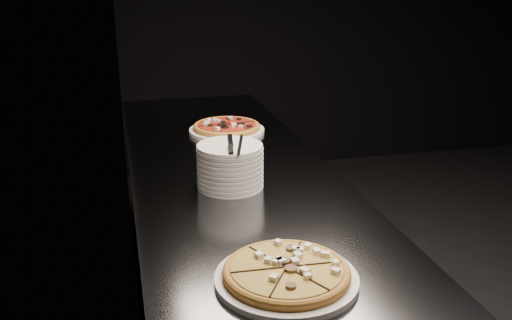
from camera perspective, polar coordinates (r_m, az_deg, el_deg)
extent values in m
cube|color=black|center=(1.99, -13.45, 11.39)|extent=(0.02, 5.00, 2.80)
cube|color=slate|center=(2.35, -2.39, -11.68)|extent=(0.70, 2.40, 0.90)
cube|color=slate|center=(2.15, -2.56, -1.08)|extent=(0.74, 2.44, 0.02)
cylinder|color=white|center=(1.41, 3.05, -11.79)|extent=(0.35, 0.35, 0.02)
cylinder|color=#C48C3A|center=(1.40, 3.06, -11.27)|extent=(0.32, 0.32, 0.01)
torus|color=#C48C3A|center=(1.40, 3.07, -11.04)|extent=(0.32, 0.32, 0.02)
cylinder|color=#F4D951|center=(1.39, 3.07, -10.84)|extent=(0.28, 0.28, 0.01)
cylinder|color=white|center=(2.60, -2.94, 2.96)|extent=(0.34, 0.34, 0.02)
cylinder|color=#C48C3A|center=(2.60, -2.94, 3.27)|extent=(0.33, 0.33, 0.01)
torus|color=#C48C3A|center=(2.60, -2.95, 3.40)|extent=(0.33, 0.33, 0.02)
cylinder|color=#A82818|center=(2.60, -2.95, 3.52)|extent=(0.29, 0.29, 0.01)
cylinder|color=white|center=(1.97, -2.58, -2.43)|extent=(0.22, 0.22, 0.02)
cylinder|color=white|center=(1.96, -2.58, -1.97)|extent=(0.22, 0.22, 0.02)
cylinder|color=white|center=(1.96, -2.59, -1.51)|extent=(0.22, 0.22, 0.02)
cylinder|color=white|center=(1.95, -2.60, -1.05)|extent=(0.22, 0.22, 0.02)
cylinder|color=white|center=(1.95, -2.61, -0.59)|extent=(0.22, 0.22, 0.02)
cylinder|color=white|center=(1.94, -2.61, -0.12)|extent=(0.22, 0.22, 0.02)
cylinder|color=white|center=(1.93, -2.62, 0.35)|extent=(0.22, 0.22, 0.02)
cylinder|color=white|center=(1.93, -2.63, 0.82)|extent=(0.22, 0.22, 0.02)
cylinder|color=white|center=(1.92, -2.64, 1.29)|extent=(0.22, 0.22, 0.02)
cube|color=#B8BCC0|center=(1.96, -2.58, 1.98)|extent=(0.04, 0.15, 0.00)
cube|color=black|center=(1.86, -2.54, 1.09)|extent=(0.03, 0.09, 0.01)
cube|color=#B8BCC0|center=(1.92, -1.59, 1.55)|extent=(0.11, 0.20, 0.00)
cylinder|color=white|center=(2.14, -3.85, 0.16)|extent=(0.08, 0.08, 0.07)
cylinder|color=black|center=(2.13, -3.87, 0.89)|extent=(0.07, 0.07, 0.01)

